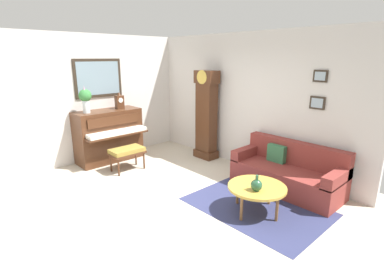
# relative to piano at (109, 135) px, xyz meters

# --- Properties ---
(ground_plane) EXTENTS (6.40, 6.00, 0.10)m
(ground_plane) POSITION_rel_piano_xyz_m (2.23, -0.34, -0.64)
(ground_plane) COLOR beige
(wall_left) EXTENTS (0.13, 4.90, 2.80)m
(wall_left) POSITION_rel_piano_xyz_m (-0.37, -0.34, 0.82)
(wall_left) COLOR silver
(wall_left) RESTS_ON ground_plane
(wall_back) EXTENTS (5.30, 0.13, 2.80)m
(wall_back) POSITION_rel_piano_xyz_m (2.23, 2.06, 0.81)
(wall_back) COLOR silver
(wall_back) RESTS_ON ground_plane
(area_rug) EXTENTS (2.10, 1.50, 0.01)m
(area_rug) POSITION_rel_piano_xyz_m (3.58, 0.66, -0.59)
(area_rug) COLOR navy
(area_rug) RESTS_ON ground_plane
(piano) EXTENTS (0.87, 1.44, 1.16)m
(piano) POSITION_rel_piano_xyz_m (0.00, 0.00, 0.00)
(piano) COLOR #4C2B19
(piano) RESTS_ON ground_plane
(piano_bench) EXTENTS (0.42, 0.70, 0.48)m
(piano_bench) POSITION_rel_piano_xyz_m (0.82, -0.03, -0.18)
(piano_bench) COLOR #4C2B19
(piano_bench) RESTS_ON ground_plane
(grandfather_clock) EXTENTS (0.52, 0.34, 2.03)m
(grandfather_clock) POSITION_rel_piano_xyz_m (1.36, 1.75, 0.37)
(grandfather_clock) COLOR #4C2B19
(grandfather_clock) RESTS_ON ground_plane
(couch) EXTENTS (1.90, 0.80, 0.84)m
(couch) POSITION_rel_piano_xyz_m (3.56, 1.61, -0.28)
(couch) COLOR maroon
(couch) RESTS_ON ground_plane
(coffee_table) EXTENTS (0.88, 0.88, 0.43)m
(coffee_table) POSITION_rel_piano_xyz_m (3.67, 0.51, -0.19)
(coffee_table) COLOR gold
(coffee_table) RESTS_ON ground_plane
(mantel_clock) EXTENTS (0.13, 0.18, 0.38)m
(mantel_clock) POSITION_rel_piano_xyz_m (0.00, 0.32, 0.75)
(mantel_clock) COLOR #4C2B19
(mantel_clock) RESTS_ON piano
(flower_vase) EXTENTS (0.26, 0.26, 0.58)m
(flower_vase) POSITION_rel_piano_xyz_m (0.00, -0.47, 0.89)
(flower_vase) COLOR silver
(flower_vase) RESTS_ON piano
(green_jug) EXTENTS (0.17, 0.17, 0.24)m
(green_jug) POSITION_rel_piano_xyz_m (3.75, 0.37, -0.07)
(green_jug) COLOR #234C33
(green_jug) RESTS_ON coffee_table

